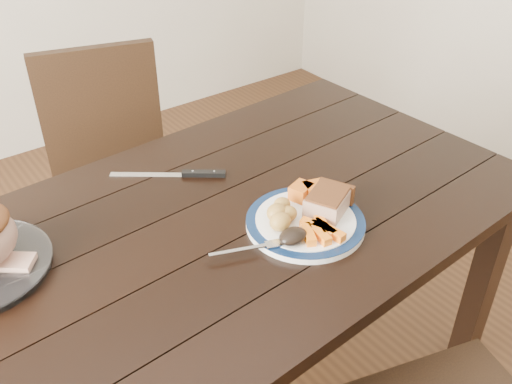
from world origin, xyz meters
TOP-DOWN VIEW (x-y plane):
  - dining_table at (0.00, 0.00)m, footprint 1.65×0.99m
  - chair_far at (0.00, 0.73)m, footprint 0.52×0.53m
  - dinner_plate at (0.13, -0.15)m, footprint 0.29×0.29m
  - plate_rim at (0.13, -0.15)m, footprint 0.29×0.29m
  - pork_slice at (0.20, -0.15)m, footprint 0.14×0.12m
  - roasted_potatoes at (0.08, -0.12)m, footprint 0.10×0.10m
  - carrot_batons at (0.12, -0.21)m, footprint 0.09×0.11m
  - pumpkin_wedges at (0.20, -0.08)m, footprint 0.10×0.08m
  - dark_mushroom at (0.05, -0.20)m, footprint 0.07×0.05m
  - fork at (-0.03, -0.16)m, footprint 0.17×0.08m
  - cut_slice at (-0.48, 0.10)m, footprint 0.09×0.09m
  - carving_knife at (0.02, 0.21)m, footprint 0.27×0.21m

SIDE VIEW (x-z plane):
  - chair_far at x=0.00m, z-range 0.06..0.99m
  - dining_table at x=0.00m, z-range 0.28..1.03m
  - carving_knife at x=0.02m, z-range 0.75..0.76m
  - dinner_plate at x=0.13m, z-range 0.75..0.77m
  - plate_rim at x=0.13m, z-range 0.75..0.78m
  - fork at x=-0.03m, z-range 0.77..0.77m
  - cut_slice at x=-0.48m, z-range 0.77..0.78m
  - carrot_batons at x=0.12m, z-range 0.77..0.79m
  - dark_mushroom at x=0.05m, z-range 0.77..0.80m
  - pumpkin_wedges at x=0.20m, z-range 0.77..0.81m
  - roasted_potatoes at x=0.08m, z-range 0.77..0.81m
  - pork_slice at x=0.20m, z-range 0.77..0.82m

